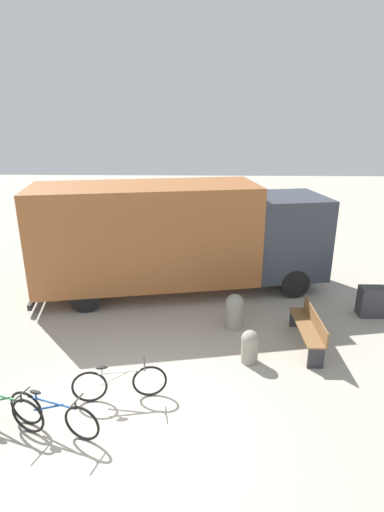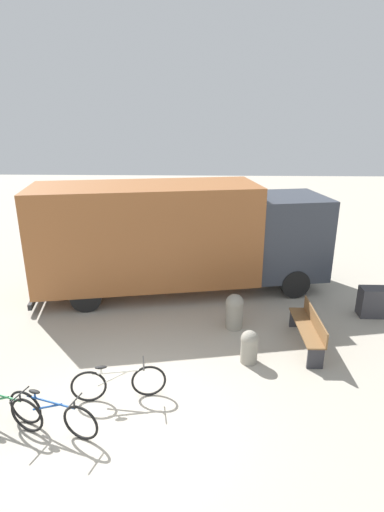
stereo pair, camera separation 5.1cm
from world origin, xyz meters
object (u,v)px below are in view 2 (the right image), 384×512
Objects in this scene: delivery_truck at (178,235)px; park_bench at (309,327)px; utility_box at (372,302)px; bicycle_near at (0,406)px; bicycle_middle at (52,414)px; bicycle_far at (119,383)px; bollard_far_bench at (234,310)px; bollard_near_bench at (249,346)px.

delivery_truck reaches higher than park_bench.
delivery_truck is at bearing 164.18° from utility_box.
bicycle_near and bicycle_middle have the same top height.
utility_box is (5.98, 3.49, 0.04)m from bicycle_far.
bollard_far_bench reaches higher than park_bench.
park_bench is at bearing 15.84° from bicycle_far.
delivery_truck is at bearing 82.91° from bicycle_near.
utility_box is at bearing -26.27° from delivery_truck.
bicycle_middle is 2.13× the size of utility_box.
delivery_truck is at bearing 90.92° from bicycle_middle.
park_bench reaches higher than bicycle_far.
delivery_truck is 5.57m from utility_box.
utility_box is (2.03, 1.55, -0.09)m from park_bench.
delivery_truck is 9.67× the size of bollard_far_bench.
delivery_truck is 4.31m from bollard_near_bench.
bollard_far_bench is at bearing 98.47° from bollard_near_bench.
delivery_truck is at bearing 45.83° from park_bench.
park_bench is 1.11× the size of bicycle_near.
delivery_truck is 11.00× the size of utility_box.
bicycle_near is at bearing -170.00° from bicycle_far.
bicycle_near is 0.95m from bicycle_middle.
bollard_far_bench is at bearing -65.97° from delivery_truck.
park_bench is 2.35× the size of utility_box.
bollard_near_bench reaches higher than bicycle_middle.
bollard_near_bench is at bearing -81.53° from bollard_far_bench.
bollard_near_bench is (2.54, 1.27, 0.05)m from bicycle_far.
delivery_truck is 5.22m from bicycle_far.
utility_box is at bearing 11.70° from bollard_far_bench.
park_bench is at bearing -54.06° from delivery_truck.
bicycle_near is 1.00× the size of bicycle_middle.
bicycle_far is (-3.95, -1.95, -0.14)m from park_bench.
bicycle_near is 2.26× the size of bollard_near_bench.
bollard_near_bench is at bearing -75.12° from delivery_truck.
bicycle_far is 2.33× the size of bollard_near_bench.
bicycle_far is at bearing -130.27° from bollard_far_bench.
bicycle_near is at bearing -156.03° from bollard_near_bench.
bicycle_middle is at bearing 119.14° from park_bench.
bicycle_middle is at bearing -147.92° from utility_box.
bicycle_far is at bearing 38.46° from bicycle_near.
park_bench is 2.55m from utility_box.
bollard_far_bench is at bearing 57.37° from bicycle_near.
utility_box is (7.86, 4.19, 0.04)m from bicycle_near.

